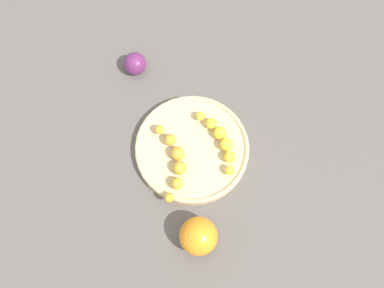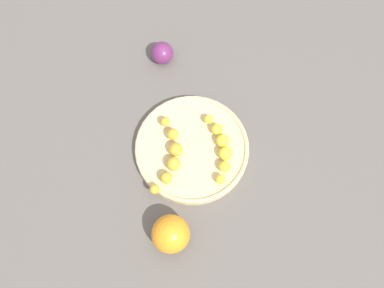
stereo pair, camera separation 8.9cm
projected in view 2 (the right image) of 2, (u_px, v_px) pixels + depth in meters
name	position (u px, v px, depth m)	size (l,w,h in m)	color
ground_plane	(192.00, 150.00, 0.93)	(2.40, 2.40, 0.00)	#56514C
fruit_bowl	(192.00, 148.00, 0.92)	(0.24, 0.24, 0.02)	#D1B784
banana_yellow	(221.00, 147.00, 0.90)	(0.05, 0.15, 0.03)	yellow
banana_spotted	(170.00, 156.00, 0.89)	(0.09, 0.16, 0.03)	gold
plum_purple	(163.00, 53.00, 0.98)	(0.05, 0.05, 0.05)	#662659
orange_fruit	(171.00, 234.00, 0.83)	(0.08, 0.08, 0.08)	orange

